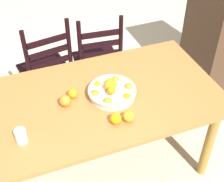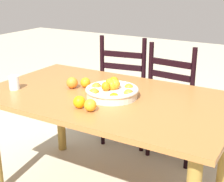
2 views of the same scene
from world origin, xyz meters
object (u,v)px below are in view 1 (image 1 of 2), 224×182
orange_loose_1 (116,119)px  drinking_glass (21,136)px  dining_table (105,106)px  orange_loose_3 (73,93)px  chair_near_window (98,63)px  chair_by_cabinet (47,71)px  cabinet (223,31)px  orange_loose_2 (128,116)px  fruit_bowl (112,91)px  orange_loose_0 (65,101)px

orange_loose_1 → drinking_glass: drinking_glass is taller
dining_table → orange_loose_3: orange_loose_3 is taller
chair_near_window → drinking_glass: (-0.79, -0.96, 0.32)m
chair_by_cabinet → cabinet: 1.75m
orange_loose_2 → drinking_glass: (-0.64, 0.06, 0.01)m
drinking_glass → fruit_bowl: bearing=16.9°
chair_near_window → orange_loose_2: size_ratio=13.89×
fruit_bowl → drinking_glass: bearing=-163.1°
cabinet → drinking_glass: bearing=-158.0°
fruit_bowl → orange_loose_2: (0.01, -0.26, -0.00)m
cabinet → chair_near_window: bearing=175.5°
chair_by_cabinet → orange_loose_3: bearing=85.1°
orange_loose_3 → drinking_glass: drinking_glass is taller
orange_loose_1 → orange_loose_3: bearing=119.4°
chair_by_cabinet → orange_loose_2: size_ratio=14.13×
dining_table → orange_loose_0: orange_loose_0 is taller
orange_loose_3 → drinking_glass: size_ratio=0.75×
chair_near_window → fruit_bowl: chair_near_window is taller
chair_near_window → fruit_bowl: size_ratio=2.95×
fruit_bowl → drinking_glass: fruit_bowl is taller
orange_loose_3 → cabinet: bearing=19.8°
cabinet → orange_loose_1: (-1.50, -0.93, 0.21)m
orange_loose_0 → chair_near_window: bearing=57.8°
orange_loose_1 → orange_loose_3: orange_loose_1 is taller
chair_near_window → orange_loose_1: 1.08m
chair_by_cabinet → cabinet: bearing=166.8°
dining_table → orange_loose_0: size_ratio=20.59×
chair_by_cabinet → drinking_glass: size_ratio=10.88×
chair_by_cabinet → orange_loose_0: 0.84m
dining_table → orange_loose_2: 0.31m
dining_table → chair_by_cabinet: chair_by_cabinet is taller
orange_loose_1 → dining_table: bearing=84.8°
dining_table → orange_loose_3: 0.25m
chair_by_cabinet → orange_loose_2: bearing=97.5°
cabinet → fruit_bowl: bearing=-155.5°
orange_loose_3 → drinking_glass: bearing=-144.7°
orange_loose_2 → chair_by_cabinet: bearing=107.1°
fruit_bowl → orange_loose_1: bearing=-105.6°
orange_loose_3 → orange_loose_0: bearing=-136.7°
chair_by_cabinet → orange_loose_2: 1.14m
orange_loose_0 → drinking_glass: bearing=-146.6°
chair_by_cabinet → fruit_bowl: size_ratio=3.00×
dining_table → drinking_glass: 0.64m
dining_table → orange_loose_1: size_ratio=22.22×
fruit_bowl → orange_loose_0: 0.32m
chair_near_window → cabinet: (1.28, -0.08, 0.11)m
chair_near_window → orange_loose_0: (-0.47, -0.75, 0.31)m
cabinet → orange_loose_0: cabinet is taller
dining_table → drinking_glass: (-0.59, -0.21, 0.15)m
fruit_bowl → drinking_glass: 0.66m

